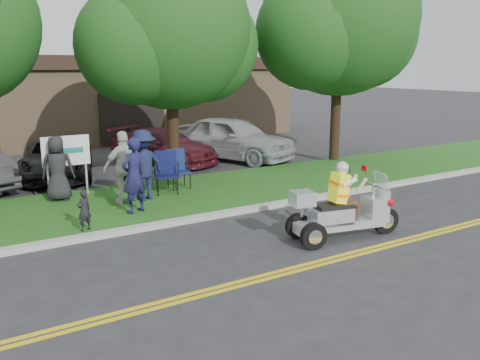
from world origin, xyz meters
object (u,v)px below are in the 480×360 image
parked_car_right (164,146)px  spectator_adult_left (134,175)px  spectator_adult_right (125,168)px  parked_car_far_right (232,138)px  lawn_chair_b (177,166)px  lawn_chair_a (166,169)px  parked_car_mid (57,158)px  trike_scooter (342,212)px

parked_car_right → spectator_adult_left: bearing=-144.1°
spectator_adult_right → parked_car_right: 6.08m
parked_car_far_right → lawn_chair_b: bearing=-161.8°
spectator_adult_left → parked_car_far_right: spectator_adult_left is taller
parked_car_far_right → lawn_chair_a: bearing=-162.3°
lawn_chair_a → parked_car_right: parked_car_right is taller
lawn_chair_b → parked_car_right: 4.39m
spectator_adult_left → spectator_adult_right: 0.89m
lawn_chair_b → parked_car_mid: (-2.55, 3.72, -0.09)m
parked_car_right → parked_car_far_right: bearing=-39.8°
lawn_chair_a → parked_car_mid: (-2.04, 4.11, -0.12)m
parked_car_far_right → parked_car_right: bearing=141.8°
lawn_chair_a → spectator_adult_left: (-1.46, -1.44, 0.26)m
spectator_adult_left → lawn_chair_b: bearing=-158.0°
spectator_adult_left → lawn_chair_a: bearing=-156.3°
trike_scooter → parked_car_right: bearing=100.3°
lawn_chair_a → lawn_chair_b: (0.51, 0.39, -0.03)m
trike_scooter → spectator_adult_left: spectator_adult_left is taller
spectator_adult_left → parked_car_far_right: 7.96m
parked_car_far_right → trike_scooter: bearing=-130.4°
trike_scooter → parked_car_mid: size_ratio=0.55×
lawn_chair_b → trike_scooter: bearing=-74.1°
spectator_adult_left → parked_car_mid: size_ratio=0.40×
spectator_adult_left → trike_scooter: bearing=107.8°
lawn_chair_b → parked_car_mid: size_ratio=0.24×
lawn_chair_b → parked_car_right: size_ratio=0.25×
lawn_chair_a → spectator_adult_right: bearing=-138.7°
parked_car_right → parked_car_far_right: 2.67m
trike_scooter → spectator_adult_left: (-3.08, 3.85, 0.43)m
spectator_adult_right → lawn_chair_a: bearing=-158.0°
spectator_adult_right → parked_car_far_right: bearing=-142.8°
trike_scooter → parked_car_mid: (-3.66, 9.40, 0.06)m
trike_scooter → parked_car_far_right: 9.59m
lawn_chair_b → spectator_adult_right: bearing=-148.7°
parked_car_far_right → parked_car_mid: bearing=154.7°
lawn_chair_b → lawn_chair_a: bearing=-137.9°
trike_scooter → spectator_adult_right: bearing=134.2°
lawn_chair_a → spectator_adult_left: bearing=-116.0°
trike_scooter → parked_car_mid: bearing=123.2°
lawn_chair_b → spectator_adult_left: 2.70m
parked_car_mid → parked_car_far_right: parked_car_far_right is taller
spectator_adult_right → parked_car_right: spectator_adult_right is taller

